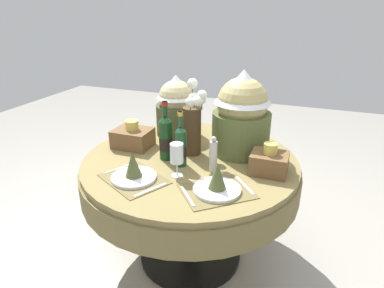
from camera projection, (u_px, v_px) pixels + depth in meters
ground at (190, 254)px, 2.29m from camera, size 8.00×8.00×0.00m
dining_table at (190, 177)px, 2.05m from camera, size 1.32×1.32×0.74m
place_setting_left at (134, 171)px, 1.74m from camera, size 0.42×0.39×0.16m
place_setting_right at (217, 183)px, 1.62m from camera, size 0.43×0.42×0.16m
flower_vase at (193, 122)px, 1.98m from camera, size 0.16×0.21×0.45m
wine_bottle_left at (181, 146)px, 1.86m from camera, size 0.07×0.07×0.32m
wine_bottle_centre at (166, 137)px, 1.94m from camera, size 0.08×0.08×0.35m
wine_glass_right at (177, 154)px, 1.74m from camera, size 0.07×0.07×0.19m
pepper_mill at (213, 155)px, 1.81m from camera, size 0.04×0.04×0.21m
gift_tub_back_left at (176, 104)px, 2.29m from camera, size 0.29×0.29×0.42m
gift_tub_back_right at (242, 110)px, 1.98m from camera, size 0.36×0.36×0.52m
woven_basket_side_left at (133, 137)px, 2.14m from camera, size 0.24×0.19×0.18m
woven_basket_side_right at (269, 162)px, 1.80m from camera, size 0.20×0.16×0.17m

